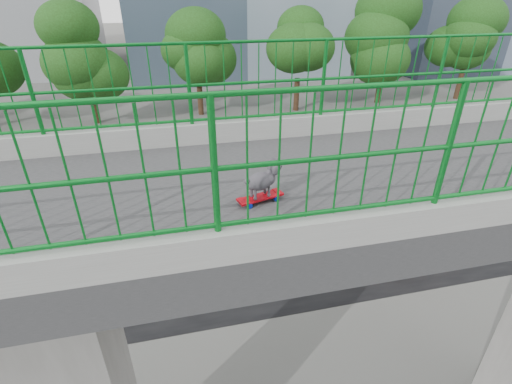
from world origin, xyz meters
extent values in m
cube|color=black|center=(-13.00, 0.00, 0.01)|extent=(18.00, 90.00, 0.02)
cube|color=#2D2D2F|center=(0.00, 0.00, 6.75)|extent=(3.00, 24.00, 0.50)
cube|color=gray|center=(-1.40, 0.00, 7.15)|extent=(0.20, 24.00, 0.30)
cylinder|color=#0B6B20|center=(-1.40, 0.00, 8.40)|extent=(0.04, 24.00, 0.04)
cylinder|color=#0B6B20|center=(-1.40, 0.00, 7.85)|extent=(0.04, 24.00, 0.04)
cylinder|color=#0B6B20|center=(-1.40, 0.00, 7.85)|extent=(0.06, 0.06, 1.10)
cylinder|color=black|center=(-25.80, -4.00, 1.36)|extent=(0.44, 0.44, 2.73)
ellipsoid|color=#1A380F|center=(-25.80, -4.00, 4.51)|extent=(4.20, 4.20, 3.57)
cylinder|color=black|center=(-26.20, 4.00, 1.43)|extent=(0.44, 0.44, 2.87)
ellipsoid|color=#1A380F|center=(-26.20, 4.00, 4.82)|extent=(4.60, 4.60, 3.91)
cylinder|color=black|center=(-25.60, 12.00, 1.33)|extent=(0.44, 0.44, 2.66)
ellipsoid|color=#1A380F|center=(-25.60, 12.00, 4.36)|extent=(4.00, 4.00, 3.40)
cylinder|color=black|center=(-26.30, 20.00, 1.50)|extent=(0.44, 0.44, 3.01)
ellipsoid|color=#1A380F|center=(-26.30, 20.00, 5.13)|extent=(5.00, 5.00, 4.25)
cylinder|color=black|center=(-25.90, 28.00, 1.38)|extent=(0.44, 0.44, 2.77)
ellipsoid|color=#1A380F|center=(-25.90, 28.00, 4.63)|extent=(4.40, 4.40, 3.74)
cube|color=#C00610|center=(0.53, 2.56, 7.06)|extent=(0.28, 0.53, 0.02)
cube|color=#99999E|center=(0.58, 2.41, 7.04)|extent=(0.10, 0.06, 0.02)
cylinder|color=#071DA4|center=(0.51, 2.39, 7.03)|extent=(0.04, 0.06, 0.06)
sphere|color=yellow|center=(0.51, 2.39, 7.03)|extent=(0.03, 0.03, 0.03)
cylinder|color=#071DA4|center=(0.64, 2.42, 7.03)|extent=(0.04, 0.06, 0.06)
sphere|color=yellow|center=(0.64, 2.42, 7.03)|extent=(0.03, 0.03, 0.03)
cube|color=#99999E|center=(0.49, 2.72, 7.04)|extent=(0.10, 0.06, 0.02)
cylinder|color=#071DA4|center=(0.43, 2.70, 7.03)|extent=(0.04, 0.06, 0.06)
sphere|color=yellow|center=(0.43, 2.70, 7.03)|extent=(0.03, 0.03, 0.03)
cylinder|color=#071DA4|center=(0.55, 2.74, 7.03)|extent=(0.04, 0.06, 0.06)
sphere|color=yellow|center=(0.55, 2.74, 7.03)|extent=(0.03, 0.03, 0.03)
ellipsoid|color=#2F2D32|center=(0.53, 2.56, 7.25)|extent=(0.26, 0.33, 0.20)
sphere|color=#2F2D32|center=(0.49, 2.72, 7.38)|extent=(0.13, 0.13, 0.13)
sphere|color=black|center=(0.46, 2.80, 7.36)|extent=(0.02, 0.02, 0.02)
sphere|color=#2F2D32|center=(0.58, 2.41, 7.29)|extent=(0.07, 0.07, 0.07)
cylinder|color=#2F2D32|center=(0.47, 2.63, 7.13)|extent=(0.03, 0.03, 0.12)
cylinder|color=#2F2D32|center=(0.55, 2.65, 7.13)|extent=(0.03, 0.03, 0.12)
cylinder|color=#2F2D32|center=(0.51, 2.47, 7.13)|extent=(0.03, 0.03, 0.12)
cylinder|color=#2F2D32|center=(0.60, 2.49, 7.13)|extent=(0.03, 0.03, 0.12)
imported|color=red|center=(-6.00, 9.23, 0.72)|extent=(1.70, 4.22, 1.44)
imported|color=red|center=(-9.20, 7.15, 0.72)|extent=(1.52, 4.36, 1.44)
imported|color=red|center=(-15.60, -5.90, 0.71)|extent=(1.98, 4.88, 1.41)
imported|color=red|center=(-18.80, 15.30, 0.71)|extent=(1.67, 4.14, 1.41)
camera|label=1|loc=(3.89, 1.75, 9.02)|focal=25.87mm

